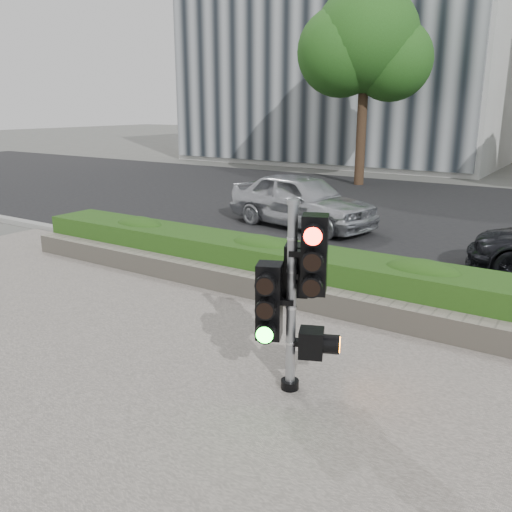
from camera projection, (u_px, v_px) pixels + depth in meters
name	position (u px, v px, depth m)	size (l,w,h in m)	color
ground	(229.00, 357.00, 6.49)	(120.00, 120.00, 0.00)	#51514C
sidewalk	(51.00, 469.00, 4.48)	(16.00, 11.00, 0.03)	#9E9389
road	(449.00, 217.00, 14.53)	(60.00, 13.00, 0.02)	black
curb	(340.00, 283.00, 9.01)	(60.00, 0.25, 0.12)	gray
stone_wall	(305.00, 297.00, 7.97)	(12.00, 0.32, 0.34)	gray
hedge	(325.00, 274.00, 8.44)	(12.00, 1.00, 0.68)	#417A25
building_left	(350.00, 13.00, 27.75)	(16.00, 9.00, 15.00)	#B7B7B2
tree_left	(366.00, 43.00, 19.24)	(4.61, 4.03, 7.34)	black
traffic_signal	(295.00, 288.00, 5.45)	(0.73, 0.65, 2.02)	black
car_silver	(302.00, 200.00, 13.20)	(1.56, 3.87, 1.32)	#B5B7BD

